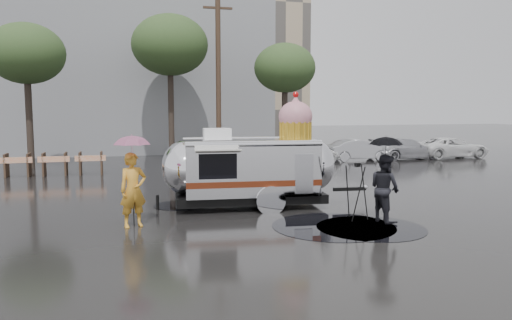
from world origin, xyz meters
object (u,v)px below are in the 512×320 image
object	(u,v)px
person_right	(385,188)
tripod	(357,186)
airstream_trailer	(252,166)
person_left	(133,190)

from	to	relation	value
person_right	tripod	world-z (taller)	person_right
airstream_trailer	tripod	xyz separation A→B (m)	(2.24, -2.44, -0.32)
person_right	tripod	xyz separation A→B (m)	(-0.59, 0.41, 0.03)
airstream_trailer	tripod	size ratio (longest dim) A/B	4.24
person_left	person_right	world-z (taller)	person_left
person_left	tripod	world-z (taller)	person_left
airstream_trailer	person_right	size ratio (longest dim) A/B	3.67
person_right	tripod	size ratio (longest dim) A/B	1.16
person_right	airstream_trailer	bearing A→B (deg)	31.85
airstream_trailer	person_left	size ratio (longest dim) A/B	3.49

